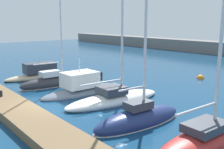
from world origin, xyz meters
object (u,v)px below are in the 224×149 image
object	(u,v)px
sailboat_white_fourth	(114,97)
dock_bollard	(1,94)
motorboat_sand_nearest	(39,74)
motorboat_slate_third	(82,88)
sailboat_charcoal_second	(54,81)
sailboat_red_sixth	(208,135)
sailboat_navy_fifth	(139,118)
mooring_buoy_orange	(200,79)

from	to	relation	value
sailboat_white_fourth	dock_bollard	distance (m)	8.28
motorboat_sand_nearest	sailboat_white_fourth	distance (m)	11.61
motorboat_slate_third	sailboat_white_fourth	xyz separation A→B (m)	(3.67, 0.44, -0.05)
sailboat_charcoal_second	sailboat_red_sixth	size ratio (longest dim) A/B	1.01
sailboat_navy_fifth	mooring_buoy_orange	xyz separation A→B (m)	(-4.74, 13.93, -0.37)
sailboat_charcoal_second	motorboat_slate_third	bearing A→B (deg)	-78.97
motorboat_sand_nearest	sailboat_red_sixth	distance (m)	19.64
motorboat_slate_third	sailboat_navy_fifth	bearing A→B (deg)	-98.73
motorboat_sand_nearest	mooring_buoy_orange	size ratio (longest dim) A/B	8.72
sailboat_charcoal_second	sailboat_red_sixth	distance (m)	15.56
sailboat_navy_fifth	sailboat_charcoal_second	bearing A→B (deg)	90.93
motorboat_slate_third	sailboat_navy_fifth	world-z (taller)	sailboat_navy_fifth
motorboat_sand_nearest	dock_bollard	bearing A→B (deg)	-128.81
sailboat_navy_fifth	motorboat_slate_third	bearing A→B (deg)	85.02
motorboat_sand_nearest	sailboat_red_sixth	size ratio (longest dim) A/B	0.61
motorboat_sand_nearest	sailboat_white_fourth	bearing A→B (deg)	-83.56
dock_bollard	sailboat_charcoal_second	bearing A→B (deg)	114.49
sailboat_navy_fifth	mooring_buoy_orange	bearing A→B (deg)	22.54
sailboat_white_fourth	sailboat_red_sixth	distance (m)	8.07
sailboat_red_sixth	motorboat_sand_nearest	bearing A→B (deg)	92.35
sailboat_navy_fifth	sailboat_red_sixth	size ratio (longest dim) A/B	0.97
motorboat_sand_nearest	sailboat_navy_fifth	world-z (taller)	sailboat_navy_fifth
sailboat_charcoal_second	sailboat_white_fourth	xyz separation A→B (m)	(7.51, 1.07, -0.06)
sailboat_charcoal_second	motorboat_slate_third	distance (m)	3.89
mooring_buoy_orange	sailboat_navy_fifth	bearing A→B (deg)	-71.21
sailboat_charcoal_second	motorboat_sand_nearest	bearing A→B (deg)	86.27
motorboat_sand_nearest	mooring_buoy_orange	bearing A→B (deg)	-37.40
motorboat_slate_third	sailboat_navy_fifth	distance (m)	7.98
motorboat_sand_nearest	motorboat_slate_third	distance (m)	7.92
sailboat_charcoal_second	sailboat_navy_fifth	xyz separation A→B (m)	(11.72, -0.58, -0.07)
motorboat_sand_nearest	dock_bollard	distance (m)	8.85
motorboat_sand_nearest	sailboat_navy_fifth	size ratio (longest dim) A/B	0.63
motorboat_sand_nearest	sailboat_white_fourth	xyz separation A→B (m)	(11.59, 0.69, -0.09)
mooring_buoy_orange	dock_bollard	xyz separation A→B (m)	(-4.47, -18.88, 0.75)
motorboat_slate_third	sailboat_navy_fifth	xyz separation A→B (m)	(7.89, -1.21, -0.06)
sailboat_red_sixth	mooring_buoy_orange	bearing A→B (deg)	35.78
sailboat_white_fourth	mooring_buoy_orange	size ratio (longest dim) A/B	17.71
motorboat_slate_third	sailboat_white_fourth	world-z (taller)	sailboat_white_fourth
motorboat_sand_nearest	sailboat_white_fourth	world-z (taller)	sailboat_white_fourth
sailboat_charcoal_second	sailboat_red_sixth	world-z (taller)	sailboat_charcoal_second
motorboat_sand_nearest	sailboat_red_sixth	bearing A→B (deg)	-86.81
motorboat_sand_nearest	dock_bollard	size ratio (longest dim) A/B	16.12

